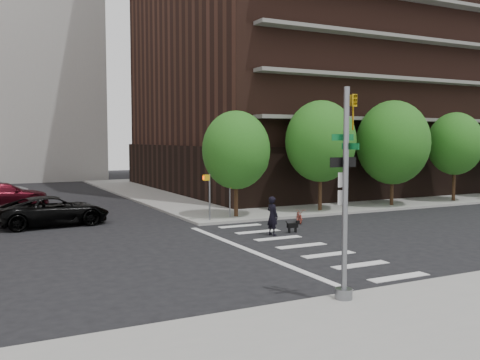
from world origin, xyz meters
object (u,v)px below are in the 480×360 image
at_px(parked_car_black, 54,211).
at_px(dog_walker, 272,216).
at_px(traffic_signal, 346,210).
at_px(scooter, 299,216).
at_px(parked_car_maroon, 5,195).

bearing_deg(parked_car_black, dog_walker, -135.29).
xyz_separation_m(traffic_signal, scooter, (6.93, 12.97, -2.30)).
distance_m(parked_car_maroon, dog_walker, 21.00).
xyz_separation_m(scooter, dog_walker, (-3.27, -2.61, 0.56)).
distance_m(traffic_signal, parked_car_maroon, 29.23).
bearing_deg(traffic_signal, dog_walker, 70.54).
relative_size(parked_car_black, scooter, 3.86).
bearing_deg(dog_walker, scooter, -61.49).
relative_size(traffic_signal, parked_car_maroon, 1.03).
bearing_deg(dog_walker, parked_car_maroon, 21.70).
bearing_deg(traffic_signal, scooter, 61.88).
distance_m(scooter, dog_walker, 4.22).
xyz_separation_m(traffic_signal, dog_walker, (3.66, 10.36, -1.75)).
relative_size(traffic_signal, parked_car_black, 1.03).
xyz_separation_m(parked_car_maroon, dog_walker, (11.05, -17.85, 0.11)).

